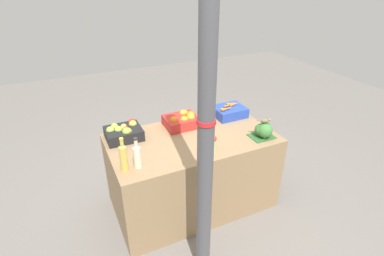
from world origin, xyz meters
name	(u,v)px	position (x,y,z in m)	size (l,w,h in m)	color
ground_plane	(192,201)	(0.00, 0.00, 0.00)	(10.00, 10.00, 0.00)	slate
market_table	(192,171)	(0.00, 0.00, 0.39)	(1.57, 0.88, 0.79)	#937551
support_pole	(206,136)	(-0.25, -0.75, 1.25)	(0.13, 0.13, 2.49)	#4C4C51
apple_crate	(124,132)	(-0.58, 0.26, 0.85)	(0.33, 0.28, 0.14)	black
orange_crate	(183,120)	(0.02, 0.25, 0.85)	(0.33, 0.28, 0.14)	red
carrot_crate	(229,111)	(0.56, 0.25, 0.84)	(0.33, 0.28, 0.14)	#2847B7
broccoli_pile	(264,130)	(0.61, -0.28, 0.86)	(0.22, 0.20, 0.15)	#2D602D
juice_bottle_golden	(123,157)	(-0.70, -0.25, 0.91)	(0.06, 0.06, 0.29)	gold
juice_bottle_cloudy	(137,155)	(-0.60, -0.25, 0.90)	(0.06, 0.06, 0.27)	beige
pickle_jar	(211,145)	(0.04, -0.29, 0.85)	(0.10, 0.10, 0.13)	#B2C684
sparrow_bird	(265,121)	(0.61, -0.29, 0.97)	(0.13, 0.07, 0.05)	#4C3D2D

